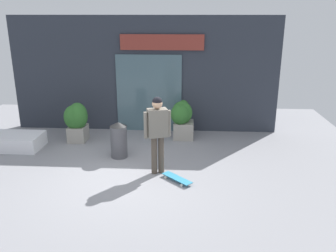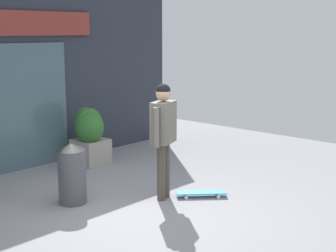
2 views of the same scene
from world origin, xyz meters
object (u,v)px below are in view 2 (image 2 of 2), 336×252
(skateboard, at_px, (201,193))
(trash_bin, at_px, (72,173))
(skateboarder, at_px, (163,129))
(planter_box_left, at_px, (89,133))

(skateboard, distance_m, trash_bin, 1.99)
(skateboarder, bearing_deg, planter_box_left, 148.95)
(planter_box_left, relative_size, trash_bin, 1.21)
(skateboarder, height_order, trash_bin, skateboarder)
(planter_box_left, bearing_deg, skateboarder, -101.70)
(trash_bin, bearing_deg, skateboard, -39.99)
(skateboarder, height_order, skateboard, skateboarder)
(skateboard, height_order, trash_bin, trash_bin)
(skateboarder, bearing_deg, skateboard, 30.00)
(skateboarder, xyz_separation_m, trash_bin, (-1.05, 0.87, -0.63))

